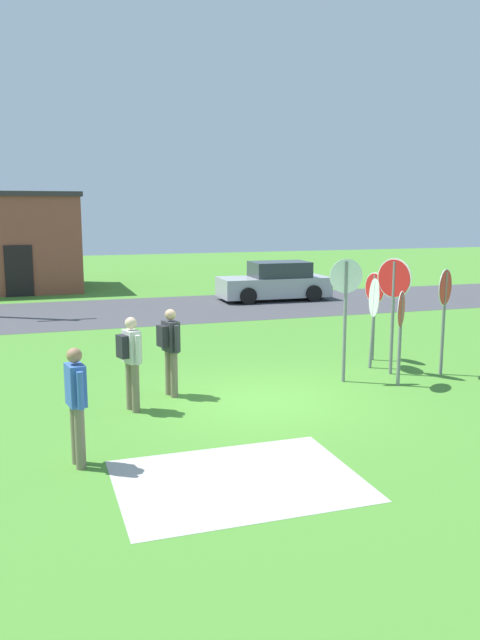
{
  "coord_description": "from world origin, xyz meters",
  "views": [
    {
      "loc": [
        -3.98,
        -10.81,
        3.54
      ],
      "look_at": [
        0.07,
        1.45,
        1.3
      ],
      "focal_mm": 35.86,
      "sensor_mm": 36.0,
      "label": 1
    }
  ],
  "objects_px": {
    "stop_sign_rear_right": "(401,322)",
    "person_on_left": "(131,357)",
    "person_near_signs": "(76,400)",
    "stop_sign_far_back": "(345,299)",
    "stop_sign_nearest": "(393,294)",
    "person_with_sunhat": "(170,346)",
    "stop_sign_leaning_right": "(445,302)",
    "stop_sign_leaning_left": "(374,301)",
    "stop_sign_tallest": "(374,307)",
    "parked_car_on_street": "(275,283)"
  },
  "relations": [
    {
      "from": "stop_sign_tallest",
      "to": "stop_sign_rear_right",
      "type": "relative_size",
      "value": 1.05
    },
    {
      "from": "stop_sign_leaning_right",
      "to": "person_on_left",
      "type": "distance_m",
      "value": 6.82
    },
    {
      "from": "parked_car_on_street",
      "to": "stop_sign_leaning_right",
      "type": "bearing_deg",
      "value": -93.82
    },
    {
      "from": "person_on_left",
      "to": "stop_sign_nearest",
      "type": "bearing_deg",
      "value": 8.14
    },
    {
      "from": "stop_sign_leaning_left",
      "to": "person_on_left",
      "type": "xyz_separation_m",
      "value": [
        -6.04,
        -2.11,
        -0.44
      ]
    },
    {
      "from": "stop_sign_tallest",
      "to": "stop_sign_leaning_right",
      "type": "xyz_separation_m",
      "value": [
        1.13,
        -0.98,
        0.19
      ]
    },
    {
      "from": "stop_sign_far_back",
      "to": "stop_sign_tallest",
      "type": "bearing_deg",
      "value": 36.18
    },
    {
      "from": "stop_sign_nearest",
      "to": "stop_sign_far_back",
      "type": "distance_m",
      "value": 1.29
    },
    {
      "from": "stop_sign_leaning_left",
      "to": "person_on_left",
      "type": "height_order",
      "value": "stop_sign_leaning_left"
    },
    {
      "from": "stop_sign_leaning_left",
      "to": "person_near_signs",
      "type": "bearing_deg",
      "value": -148.59
    },
    {
      "from": "person_near_signs",
      "to": "stop_sign_far_back",
      "type": "bearing_deg",
      "value": 26.94
    },
    {
      "from": "stop_sign_nearest",
      "to": "stop_sign_leaning_left",
      "type": "xyz_separation_m",
      "value": [
        0.29,
        1.28,
        -0.33
      ]
    },
    {
      "from": "parked_car_on_street",
      "to": "stop_sign_leaning_right",
      "type": "relative_size",
      "value": 1.89
    },
    {
      "from": "stop_sign_far_back",
      "to": "person_near_signs",
      "type": "xyz_separation_m",
      "value": [
        -5.58,
        -2.83,
        -0.78
      ]
    },
    {
      "from": "stop_sign_nearest",
      "to": "stop_sign_rear_right",
      "type": "height_order",
      "value": "stop_sign_nearest"
    },
    {
      "from": "stop_sign_far_back",
      "to": "person_with_sunhat",
      "type": "relative_size",
      "value": 1.52
    },
    {
      "from": "stop_sign_tallest",
      "to": "person_near_signs",
      "type": "relative_size",
      "value": 1.2
    },
    {
      "from": "stop_sign_tallest",
      "to": "stop_sign_rear_right",
      "type": "bearing_deg",
      "value": -99.27
    },
    {
      "from": "stop_sign_nearest",
      "to": "stop_sign_leaning_right",
      "type": "height_order",
      "value": "stop_sign_nearest"
    },
    {
      "from": "stop_sign_nearest",
      "to": "person_with_sunhat",
      "type": "height_order",
      "value": "stop_sign_nearest"
    },
    {
      "from": "parked_car_on_street",
      "to": "stop_sign_leaning_right",
      "type": "xyz_separation_m",
      "value": [
        -0.8,
        -11.96,
        0.89
      ]
    },
    {
      "from": "stop_sign_leaning_right",
      "to": "person_near_signs",
      "type": "relative_size",
      "value": 1.36
    },
    {
      "from": "stop_sign_leaning_right",
      "to": "stop_sign_tallest",
      "type": "bearing_deg",
      "value": 139.04
    },
    {
      "from": "stop_sign_rear_right",
      "to": "stop_sign_leaning_right",
      "type": "bearing_deg",
      "value": 19.76
    },
    {
      "from": "parked_car_on_street",
      "to": "stop_sign_rear_right",
      "type": "xyz_separation_m",
      "value": [
        -2.17,
        -12.45,
        0.63
      ]
    },
    {
      "from": "stop_sign_leaning_left",
      "to": "person_with_sunhat",
      "type": "xyz_separation_m",
      "value": [
        -5.19,
        -1.42,
        -0.44
      ]
    },
    {
      "from": "stop_sign_nearest",
      "to": "person_with_sunhat",
      "type": "bearing_deg",
      "value": -178.39
    },
    {
      "from": "stop_sign_leaning_right",
      "to": "person_on_left",
      "type": "height_order",
      "value": "stop_sign_leaning_right"
    },
    {
      "from": "stop_sign_nearest",
      "to": "person_on_left",
      "type": "relative_size",
      "value": 1.49
    },
    {
      "from": "person_on_left",
      "to": "stop_sign_rear_right",
      "type": "bearing_deg",
      "value": -0.48
    },
    {
      "from": "stop_sign_far_back",
      "to": "stop_sign_leaning_right",
      "type": "xyz_separation_m",
      "value": [
        2.29,
        -0.14,
        -0.15
      ]
    },
    {
      "from": "stop_sign_leaning_left",
      "to": "person_near_signs",
      "type": "relative_size",
      "value": 1.24
    },
    {
      "from": "stop_sign_leaning_left",
      "to": "stop_sign_rear_right",
      "type": "xyz_separation_m",
      "value": [
        -0.64,
        -2.15,
        -0.11
      ]
    },
    {
      "from": "person_near_signs",
      "to": "stop_sign_rear_right",
      "type": "bearing_deg",
      "value": 18.74
    },
    {
      "from": "stop_sign_rear_right",
      "to": "person_on_left",
      "type": "distance_m",
      "value": 5.41
    },
    {
      "from": "stop_sign_nearest",
      "to": "person_with_sunhat",
      "type": "relative_size",
      "value": 1.49
    },
    {
      "from": "parked_car_on_street",
      "to": "stop_sign_far_back",
      "type": "height_order",
      "value": "stop_sign_far_back"
    },
    {
      "from": "stop_sign_rear_right",
      "to": "person_with_sunhat",
      "type": "bearing_deg",
      "value": 170.9
    },
    {
      "from": "person_on_left",
      "to": "stop_sign_far_back",
      "type": "bearing_deg",
      "value": 7.44
    },
    {
      "from": "stop_sign_nearest",
      "to": "person_near_signs",
      "type": "height_order",
      "value": "stop_sign_nearest"
    },
    {
      "from": "stop_sign_tallest",
      "to": "stop_sign_nearest",
      "type": "bearing_deg",
      "value": -80.0
    },
    {
      "from": "person_with_sunhat",
      "to": "person_near_signs",
      "type": "xyz_separation_m",
      "value": [
        -1.94,
        -2.93,
        -0.03
      ]
    },
    {
      "from": "parked_car_on_street",
      "to": "person_with_sunhat",
      "type": "distance_m",
      "value": 13.52
    },
    {
      "from": "stop_sign_far_back",
      "to": "stop_sign_nearest",
      "type": "bearing_deg",
      "value": 10.59
    },
    {
      "from": "stop_sign_leaning_left",
      "to": "stop_sign_far_back",
      "type": "bearing_deg",
      "value": -135.59
    },
    {
      "from": "stop_sign_nearest",
      "to": "person_with_sunhat",
      "type": "xyz_separation_m",
      "value": [
        -4.9,
        -0.14,
        -0.77
      ]
    },
    {
      "from": "stop_sign_nearest",
      "to": "person_near_signs",
      "type": "xyz_separation_m",
      "value": [
        -6.84,
        -3.07,
        -0.8
      ]
    },
    {
      "from": "stop_sign_tallest",
      "to": "person_on_left",
      "type": "relative_size",
      "value": 1.2
    },
    {
      "from": "stop_sign_leaning_left",
      "to": "person_with_sunhat",
      "type": "distance_m",
      "value": 5.4
    },
    {
      "from": "stop_sign_far_back",
      "to": "stop_sign_rear_right",
      "type": "xyz_separation_m",
      "value": [
        0.92,
        -0.63,
        -0.41
      ]
    }
  ]
}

